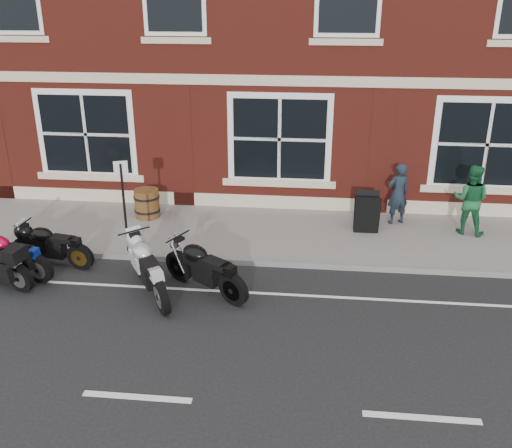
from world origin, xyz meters
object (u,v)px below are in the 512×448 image
object	(u,v)px
pedestrian_left	(398,194)
parking_sign	(124,200)
moto_sport_black	(51,243)
a_board_sign	(367,213)
barrel_planter	(147,203)
moto_sport_silver	(150,266)
moto_sport_red	(8,253)
pedestrian_right	(471,200)
moto_naked_black	(204,265)

from	to	relation	value
pedestrian_left	parking_sign	world-z (taller)	parking_sign
moto_sport_black	a_board_sign	xyz separation A→B (m)	(6.70, 2.22, 0.11)
pedestrian_left	a_board_sign	world-z (taller)	pedestrian_left
a_board_sign	parking_sign	bearing A→B (deg)	-163.24
barrel_planter	parking_sign	size ratio (longest dim) A/B	0.35
moto_sport_silver	pedestrian_left	xyz separation A→B (m)	(5.05, 3.81, 0.30)
pedestrian_left	moto_sport_black	bearing A→B (deg)	-2.08
moto_sport_silver	pedestrian_left	size ratio (longest dim) A/B	1.30
moto_sport_red	pedestrian_right	size ratio (longest dim) A/B	1.21
moto_naked_black	a_board_sign	distance (m)	4.44
moto_sport_black	pedestrian_right	size ratio (longest dim) A/B	1.15
moto_sport_black	a_board_sign	size ratio (longest dim) A/B	1.98
moto_sport_red	barrel_planter	xyz separation A→B (m)	(1.92, 3.22, -0.04)
moto_sport_red	a_board_sign	bearing A→B (deg)	-55.07
moto_sport_silver	moto_sport_red	bearing A→B (deg)	141.95
barrel_planter	moto_naked_black	bearing A→B (deg)	-58.06
pedestrian_left	parking_sign	size ratio (longest dim) A/B	0.74
barrel_planter	pedestrian_right	bearing A→B (deg)	-1.41
moto_sport_black	pedestrian_left	xyz separation A→B (m)	(7.46, 2.85, 0.39)
moto_sport_silver	pedestrian_left	world-z (taller)	pedestrian_left
parking_sign	pedestrian_right	bearing A→B (deg)	-5.74
moto_sport_black	pedestrian_left	bearing A→B (deg)	-58.35
moto_naked_black	pedestrian_right	xyz separation A→B (m)	(5.62, 3.20, 0.40)
a_board_sign	moto_sport_silver	bearing A→B (deg)	-144.10
moto_naked_black	parking_sign	bearing A→B (deg)	89.73
a_board_sign	parking_sign	world-z (taller)	parking_sign
a_board_sign	pedestrian_right	bearing A→B (deg)	4.31
pedestrian_right	parking_sign	xyz separation A→B (m)	(-7.59, -1.84, 0.35)
moto_sport_red	a_board_sign	size ratio (longest dim) A/B	2.07
pedestrian_right	barrel_planter	world-z (taller)	pedestrian_right
moto_sport_silver	moto_naked_black	world-z (taller)	moto_sport_silver
moto_sport_red	pedestrian_left	bearing A→B (deg)	-53.02
moto_sport_black	a_board_sign	bearing A→B (deg)	-60.94
moto_sport_red	moto_sport_silver	world-z (taller)	moto_sport_silver
moto_sport_black	moto_naked_black	size ratio (longest dim) A/B	1.04
moto_sport_black	pedestrian_right	bearing A→B (deg)	-64.28
moto_sport_red	moto_sport_silver	xyz separation A→B (m)	(3.02, -0.35, 0.05)
pedestrian_left	barrel_planter	bearing A→B (deg)	-20.76
moto_sport_silver	barrel_planter	bearing A→B (deg)	75.64
moto_sport_silver	a_board_sign	bearing A→B (deg)	5.03
a_board_sign	moto_sport_red	bearing A→B (deg)	-159.47
pedestrian_left	barrel_planter	distance (m)	6.17
barrel_planter	moto_sport_silver	bearing A→B (deg)	-72.87
moto_sport_black	moto_sport_silver	world-z (taller)	moto_sport_silver
moto_sport_red	moto_sport_black	xyz separation A→B (m)	(0.61, 0.61, -0.03)
moto_sport_black	moto_sport_silver	bearing A→B (deg)	-100.92
moto_sport_red	parking_sign	world-z (taller)	parking_sign
moto_sport_black	barrel_planter	size ratio (longest dim) A/B	2.65
moto_sport_black	moto_naked_black	bearing A→B (deg)	-92.14
pedestrian_left	a_board_sign	distance (m)	1.03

